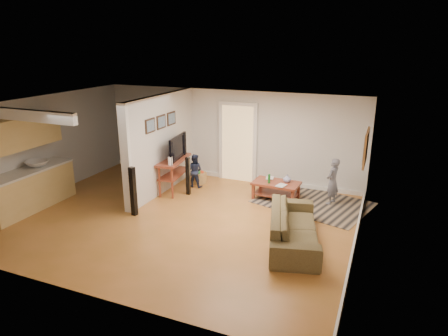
{
  "coord_description": "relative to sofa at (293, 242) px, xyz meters",
  "views": [
    {
      "loc": [
        4.02,
        -7.08,
        3.74
      ],
      "look_at": [
        0.85,
        0.6,
        1.1
      ],
      "focal_mm": 32.0,
      "sensor_mm": 36.0,
      "label": 1
    }
  ],
  "objects": [
    {
      "name": "ground",
      "position": [
        -2.6,
        0.1,
        0.0
      ],
      "size": [
        7.5,
        7.5,
        0.0
      ],
      "primitive_type": "plane",
      "color": "#8D5F24",
      "rests_on": "ground"
    },
    {
      "name": "room_shell",
      "position": [
        -3.67,
        0.53,
        1.46
      ],
      "size": [
        7.54,
        6.02,
        2.52
      ],
      "color": "silver",
      "rests_on": "ground"
    },
    {
      "name": "area_rug",
      "position": [
        -0.01,
        2.15,
        0.01
      ],
      "size": [
        2.95,
        2.48,
        0.01
      ],
      "primitive_type": "cube",
      "rotation": [
        0.0,
        0.0,
        -0.28
      ],
      "color": "black",
      "rests_on": "ground"
    },
    {
      "name": "sofa",
      "position": [
        0.0,
        0.0,
        0.0
      ],
      "size": [
        1.43,
        2.42,
        0.66
      ],
      "primitive_type": "imported",
      "rotation": [
        0.0,
        0.0,
        1.83
      ],
      "color": "#3F321F",
      "rests_on": "ground"
    },
    {
      "name": "coffee_table",
      "position": [
        -0.89,
        2.05,
        0.34
      ],
      "size": [
        1.16,
        0.72,
        0.67
      ],
      "rotation": [
        0.0,
        0.0,
        -0.06
      ],
      "color": "maroon",
      "rests_on": "ground"
    },
    {
      "name": "tv_console",
      "position": [
        -3.53,
        1.65,
        0.77
      ],
      "size": [
        0.69,
        1.4,
        1.16
      ],
      "rotation": [
        0.0,
        0.0,
        0.14
      ],
      "color": "maroon",
      "rests_on": "ground"
    },
    {
      "name": "speaker_left",
      "position": [
        -3.6,
        -0.1,
        0.56
      ],
      "size": [
        0.13,
        0.13,
        1.13
      ],
      "primitive_type": "cube",
      "rotation": [
        0.0,
        0.0,
        -0.12
      ],
      "color": "black",
      "rests_on": "ground"
    },
    {
      "name": "speaker_right",
      "position": [
        -3.06,
        1.5,
        0.49
      ],
      "size": [
        0.11,
        0.11,
        0.98
      ],
      "primitive_type": "cube",
      "rotation": [
        0.0,
        0.0,
        0.08
      ],
      "color": "black",
      "rests_on": "ground"
    },
    {
      "name": "toy_basket",
      "position": [
        -3.2,
        2.42,
        0.16
      ],
      "size": [
        0.43,
        0.43,
        0.39
      ],
      "color": "#A47C47",
      "rests_on": "ground"
    },
    {
      "name": "child",
      "position": [
        0.4,
        2.27,
        0.0
      ],
      "size": [
        0.39,
        0.48,
        1.13
      ],
      "primitive_type": "imported",
      "rotation": [
        0.0,
        0.0,
        -1.91
      ],
      "color": "slate",
      "rests_on": "ground"
    },
    {
      "name": "toddler",
      "position": [
        -3.17,
        2.08,
        0.0
      ],
      "size": [
        0.45,
        0.36,
        0.91
      ],
      "primitive_type": "imported",
      "rotation": [
        0.0,
        0.0,
        3.17
      ],
      "color": "#202843",
      "rests_on": "ground"
    }
  ]
}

